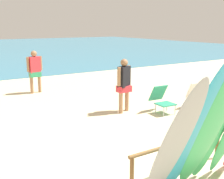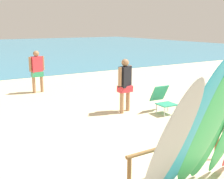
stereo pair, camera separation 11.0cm
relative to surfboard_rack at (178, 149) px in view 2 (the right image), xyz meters
name	(u,v)px [view 2 (the right image)]	position (x,y,z in m)	size (l,w,h in m)	color
ground	(11,69)	(0.00, 14.00, -0.45)	(60.00, 60.00, 0.00)	beige
surfboard_rack	(178,149)	(0.00, 0.00, 0.00)	(2.13, 0.07, 0.59)	brown
surfboard_grey_0	(170,146)	(-0.89, -0.75, 0.55)	(0.50, 0.06, 2.16)	#999EA3
surfboard_teal_1	(193,132)	(-0.44, -0.71, 0.64)	(0.57, 0.06, 2.33)	#289EC6
surfboard_green_2	(206,130)	(-0.17, -0.70, 0.61)	(0.56, 0.07, 2.25)	#38B266
surfboard_green_3	(216,122)	(0.12, -0.63, 0.67)	(0.51, 0.08, 2.33)	#38B266
beachgoer_midbeach	(125,82)	(1.17, 3.45, 0.47)	(0.56, 0.34, 1.58)	#9E704C
beachgoer_photographing	(37,69)	(-0.33, 7.24, 0.48)	(0.60, 0.26, 1.60)	#9E704C
beach_chair_red	(163,99)	(2.09, 2.85, -0.02)	(0.53, 0.75, 0.80)	#B7B7BC
beach_chair_striped	(200,96)	(3.30, 2.53, -0.02)	(0.59, 0.77, 0.81)	#B7B7BC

